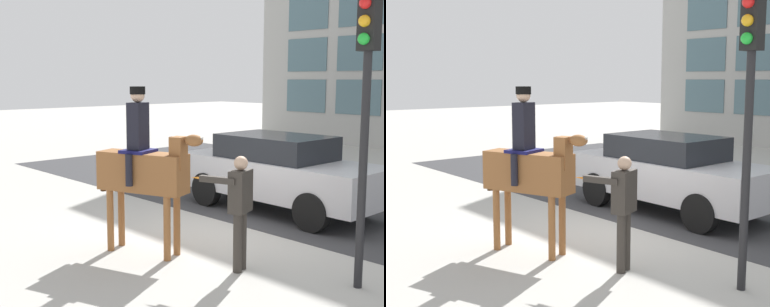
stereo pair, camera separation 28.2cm
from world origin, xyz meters
TOP-DOWN VIEW (x-y plane):
  - ground_plane at (0.00, 0.00)m, footprint 80.00×80.00m
  - road_surface at (0.00, 4.75)m, footprint 20.32×8.50m
  - mounted_horse_lead at (-0.07, -1.78)m, footprint 1.78×0.93m
  - pedestrian_bystander at (1.48, -1.26)m, footprint 0.79×0.65m
  - street_car_near_lane at (-0.40, 1.96)m, footprint 4.45×1.78m
  - traffic_light at (2.98, -0.55)m, footprint 0.24×0.29m

SIDE VIEW (x-z plane):
  - ground_plane at x=0.00m, z-range 0.00..0.00m
  - road_surface at x=0.00m, z-range 0.00..0.01m
  - street_car_near_lane at x=-0.40m, z-range 0.05..1.64m
  - pedestrian_bystander at x=1.48m, z-range 0.15..1.83m
  - mounted_horse_lead at x=-0.07m, z-range 0.05..2.69m
  - traffic_light at x=2.98m, z-range 0.66..4.49m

